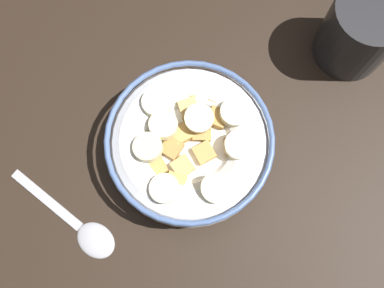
% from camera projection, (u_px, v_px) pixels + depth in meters
% --- Properties ---
extents(ground_plane, '(1.05, 1.05, 0.02)m').
position_uv_depth(ground_plane, '(192.00, 153.00, 0.52)').
color(ground_plane, black).
extents(cereal_bowl, '(0.18, 0.18, 0.06)m').
position_uv_depth(cereal_bowl, '(192.00, 145.00, 0.48)').
color(cereal_bowl, white).
rests_on(cereal_bowl, ground_plane).
extents(spoon, '(0.12, 0.11, 0.01)m').
position_uv_depth(spoon, '(87.00, 231.00, 0.48)').
color(spoon, '#A5A5AD').
rests_on(spoon, ground_plane).
extents(coffee_mug, '(0.11, 0.08, 0.09)m').
position_uv_depth(coffee_mug, '(364.00, 31.00, 0.49)').
color(coffee_mug, '#262628').
rests_on(coffee_mug, ground_plane).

